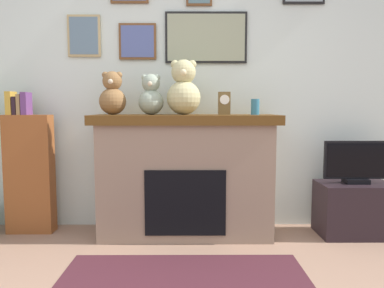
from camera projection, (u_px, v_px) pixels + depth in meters
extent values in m
cube|color=silver|center=(167.00, 89.00, 3.55)|extent=(5.20, 0.12, 2.60)
cube|color=black|center=(206.00, 38.00, 3.44)|extent=(0.75, 0.02, 0.46)
cube|color=gray|center=(206.00, 37.00, 3.42)|extent=(0.71, 0.00, 0.42)
cube|color=brown|center=(138.00, 41.00, 3.44)|extent=(0.34, 0.02, 0.32)
cube|color=#4C5992|center=(137.00, 41.00, 3.42)|extent=(0.30, 0.00, 0.28)
cube|color=tan|center=(84.00, 36.00, 3.43)|extent=(0.30, 0.02, 0.37)
cube|color=slate|center=(84.00, 36.00, 3.42)|extent=(0.26, 0.00, 0.33)
cube|color=gray|center=(186.00, 180.00, 3.31)|extent=(1.46, 0.53, 0.98)
cube|color=#573513|center=(186.00, 119.00, 3.26)|extent=(1.58, 0.59, 0.08)
cube|color=black|center=(185.00, 203.00, 3.05)|extent=(0.66, 0.02, 0.54)
cube|color=brown|center=(30.00, 174.00, 3.36)|extent=(0.41, 0.16, 1.06)
cube|color=gold|center=(11.00, 103.00, 3.30)|extent=(0.05, 0.13, 0.20)
cube|color=black|center=(17.00, 106.00, 3.30)|extent=(0.03, 0.13, 0.16)
cube|color=olive|center=(21.00, 105.00, 3.30)|extent=(0.03, 0.13, 0.18)
cube|color=#61366F|center=(26.00, 104.00, 3.30)|extent=(0.05, 0.13, 0.20)
cube|color=black|center=(355.00, 209.00, 3.31)|extent=(0.63, 0.40, 0.46)
cube|color=black|center=(356.00, 181.00, 3.28)|extent=(0.20, 0.14, 0.04)
cube|color=black|center=(357.00, 160.00, 3.26)|extent=(0.57, 0.03, 0.33)
cube|color=black|center=(358.00, 160.00, 3.25)|extent=(0.53, 0.00, 0.29)
cube|color=#451E26|center=(184.00, 282.00, 2.41)|extent=(1.65, 0.91, 0.01)
cylinder|color=teal|center=(255.00, 107.00, 3.23)|extent=(0.07, 0.07, 0.14)
cube|color=brown|center=(224.00, 103.00, 3.22)|extent=(0.10, 0.07, 0.20)
cylinder|color=white|center=(225.00, 100.00, 3.18)|extent=(0.08, 0.01, 0.08)
sphere|color=brown|center=(113.00, 101.00, 3.22)|extent=(0.23, 0.23, 0.23)
sphere|color=brown|center=(112.00, 81.00, 3.20)|extent=(0.17, 0.17, 0.17)
sphere|color=brown|center=(105.00, 75.00, 3.20)|extent=(0.06, 0.06, 0.06)
sphere|color=brown|center=(119.00, 75.00, 3.20)|extent=(0.06, 0.06, 0.06)
sphere|color=beige|center=(111.00, 81.00, 3.14)|extent=(0.05, 0.05, 0.05)
sphere|color=#92A08B|center=(151.00, 102.00, 3.22)|extent=(0.22, 0.22, 0.22)
sphere|color=#92A08B|center=(151.00, 83.00, 3.20)|extent=(0.16, 0.16, 0.16)
sphere|color=#92A08B|center=(144.00, 78.00, 3.20)|extent=(0.05, 0.05, 0.05)
sphere|color=#92A08B|center=(157.00, 78.00, 3.20)|extent=(0.05, 0.05, 0.05)
sphere|color=beige|center=(150.00, 84.00, 3.14)|extent=(0.05, 0.05, 0.05)
sphere|color=#BFB680|center=(184.00, 98.00, 3.22)|extent=(0.29, 0.29, 0.29)
sphere|color=#BFB680|center=(184.00, 72.00, 3.20)|extent=(0.21, 0.21, 0.21)
sphere|color=#BFB680|center=(175.00, 64.00, 3.19)|extent=(0.07, 0.07, 0.07)
sphere|color=#BFB680|center=(192.00, 64.00, 3.19)|extent=(0.07, 0.07, 0.07)
sphere|color=beige|center=(183.00, 72.00, 3.11)|extent=(0.06, 0.06, 0.06)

